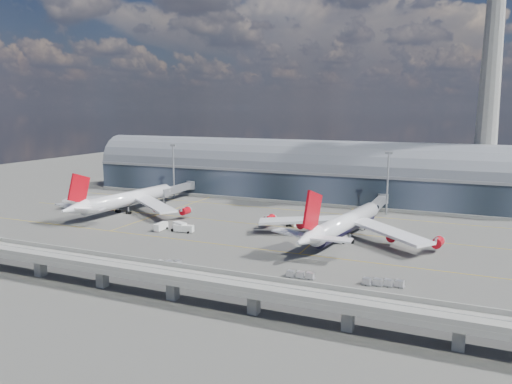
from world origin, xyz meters
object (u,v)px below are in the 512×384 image
at_px(service_truck_3, 341,237).
at_px(cargo_train_1, 383,283).
at_px(floodlight_mast_left, 174,170).
at_px(service_truck_1, 180,227).
at_px(service_truck_2, 184,228).
at_px(airliner_left, 125,199).
at_px(service_truck_4, 362,225).
at_px(control_tower, 490,86).
at_px(service_truck_0, 161,226).
at_px(service_truck_5, 293,223).
at_px(floodlight_mast_right, 388,182).
at_px(cargo_train_0, 165,263).
at_px(cargo_train_2, 300,275).
at_px(airliner_right, 344,224).

xyz_separation_m(service_truck_3, cargo_train_1, (19.17, -35.81, -0.67)).
relative_size(floodlight_mast_left, service_truck_1, 4.35).
height_order(floodlight_mast_left, service_truck_2, floodlight_mast_left).
distance_m(floodlight_mast_left, airliner_left, 38.18).
distance_m(floodlight_mast_left, service_truck_4, 100.26).
xyz_separation_m(control_tower, service_truck_0, (-104.05, -84.95, -50.26)).
height_order(airliner_left, service_truck_1, airliner_left).
height_order(service_truck_0, service_truck_5, service_truck_0).
xyz_separation_m(airliner_left, service_truck_0, (30.60, -19.64, -4.21)).
distance_m(airliner_left, service_truck_4, 96.19).
height_order(control_tower, floodlight_mast_right, control_tower).
bearing_deg(service_truck_1, cargo_train_0, -130.74).
bearing_deg(cargo_train_1, service_truck_4, 27.09).
height_order(floodlight_mast_left, service_truck_5, floodlight_mast_left).
bearing_deg(cargo_train_1, cargo_train_0, 108.78).
distance_m(service_truck_1, service_truck_2, 2.46).
height_order(service_truck_0, cargo_train_2, service_truck_0).
bearing_deg(service_truck_4, airliner_left, -171.20).
bearing_deg(cargo_train_1, floodlight_mast_left, 64.36).
height_order(service_truck_2, service_truck_4, service_truck_4).
bearing_deg(floodlight_mast_right, floodlight_mast_left, 180.00).
bearing_deg(service_truck_2, airliner_left, 58.55).
xyz_separation_m(service_truck_0, service_truck_4, (64.91, 30.27, -0.05)).
relative_size(service_truck_2, service_truck_4, 1.56).
bearing_deg(service_truck_0, cargo_train_1, -20.72).
xyz_separation_m(service_truck_5, cargo_train_1, (40.70, -50.37, -0.39)).
bearing_deg(airliner_right, service_truck_2, -158.64).
relative_size(control_tower, airliner_right, 1.60).
bearing_deg(service_truck_5, airliner_right, -74.47).
bearing_deg(service_truck_4, cargo_train_1, -71.16).
distance_m(floodlight_mast_right, service_truck_4, 29.68).
bearing_deg(cargo_train_2, cargo_train_1, -79.11).
xyz_separation_m(floodlight_mast_left, service_truck_3, (93.16, -46.84, -12.09)).
distance_m(floodlight_mast_right, cargo_train_0, 102.12).
relative_size(control_tower, cargo_train_2, 13.88).
xyz_separation_m(service_truck_1, service_truck_3, (55.63, 8.24, -0.02)).
bearing_deg(service_truck_3, airliner_left, -179.10).
relative_size(floodlight_mast_right, service_truck_1, 4.35).
bearing_deg(cargo_train_1, airliner_left, 78.66).
distance_m(service_truck_0, service_truck_5, 47.57).
relative_size(airliner_left, service_truck_4, 13.86).
bearing_deg(cargo_train_1, airliner_right, 37.05).
xyz_separation_m(airliner_left, service_truck_4, (95.51, 10.63, -4.26)).
bearing_deg(control_tower, airliner_right, -119.92).
distance_m(service_truck_2, service_truck_4, 63.32).
xyz_separation_m(control_tower, floodlight_mast_left, (-135.00, -28.00, -38.00)).
relative_size(service_truck_4, cargo_train_0, 0.49).
xyz_separation_m(control_tower, cargo_train_0, (-79.98, -118.78, -50.80)).
relative_size(service_truck_1, cargo_train_1, 0.58).
bearing_deg(floodlight_mast_left, cargo_train_0, -58.78).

